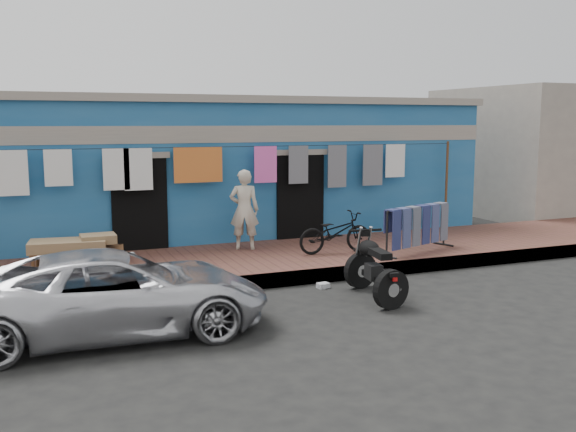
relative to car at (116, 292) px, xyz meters
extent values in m
plane|color=black|center=(3.25, -0.08, -0.58)|extent=(80.00, 80.00, 0.00)
cube|color=brown|center=(3.25, 2.92, -0.46)|extent=(28.00, 3.00, 0.25)
cube|color=gray|center=(3.25, 1.47, -0.46)|extent=(28.00, 0.10, 0.25)
cube|color=#1B548B|center=(3.25, 6.92, 1.02)|extent=(12.00, 5.00, 3.20)
cube|color=#9E9384|center=(3.25, 4.48, 1.97)|extent=(12.00, 0.14, 0.35)
cube|color=#9E9384|center=(3.25, 6.92, 2.70)|extent=(12.20, 5.20, 0.16)
cube|color=black|center=(1.05, 4.40, 0.47)|extent=(1.10, 0.10, 2.10)
cube|color=black|center=(4.55, 4.40, 0.47)|extent=(1.10, 0.10, 2.10)
cube|color=#9E9384|center=(14.25, 6.92, 1.32)|extent=(6.00, 5.00, 3.80)
cylinder|color=brown|center=(8.25, 4.17, 0.72)|extent=(0.06, 0.06, 2.10)
cylinder|color=black|center=(3.25, 4.17, 1.72)|extent=(10.00, 0.01, 0.01)
cube|color=silver|center=(-1.28, 4.17, 1.30)|extent=(0.60, 0.02, 0.83)
cube|color=silver|center=(-0.46, 4.17, 1.38)|extent=(0.50, 0.02, 0.69)
cube|color=silver|center=(0.59, 4.17, 1.32)|extent=(0.50, 0.02, 0.80)
cube|color=silver|center=(1.01, 4.17, 1.31)|extent=(0.55, 0.02, 0.82)
cube|color=#CC4C26|center=(2.21, 4.17, 1.36)|extent=(1.00, 0.02, 0.71)
cube|color=#EB59B4|center=(3.65, 4.17, 1.34)|extent=(0.50, 0.02, 0.77)
cube|color=slate|center=(4.41, 4.17, 1.31)|extent=(0.45, 0.02, 0.81)
cube|color=slate|center=(5.33, 4.17, 1.25)|extent=(0.45, 0.02, 0.93)
cube|color=slate|center=(6.23, 4.17, 1.26)|extent=(0.50, 0.02, 0.92)
cube|color=silver|center=(6.81, 4.17, 1.34)|extent=(0.50, 0.02, 0.75)
imported|color=silver|center=(0.00, 0.00, 0.00)|extent=(4.19, 2.04, 1.16)
imported|color=beige|center=(3.00, 3.65, 0.48)|extent=(0.68, 0.57, 1.62)
imported|color=black|center=(4.54, 2.64, 0.16)|extent=(1.52, 0.54, 0.98)
cube|color=silver|center=(3.57, 1.12, -0.54)|extent=(0.22, 0.18, 0.09)
cube|color=silver|center=(3.55, 1.12, -0.54)|extent=(0.17, 0.20, 0.08)
cube|color=silver|center=(4.19, 1.06, -0.54)|extent=(0.22, 0.25, 0.09)
camera|label=1|loc=(-1.00, -8.50, 2.23)|focal=40.00mm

